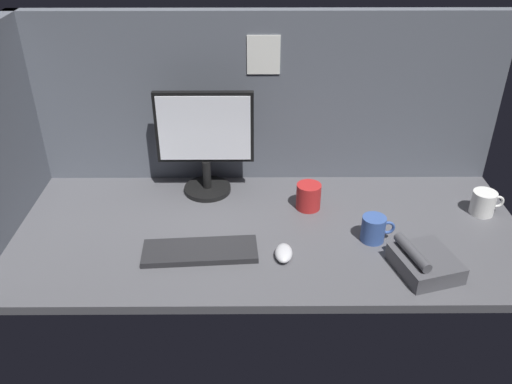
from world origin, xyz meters
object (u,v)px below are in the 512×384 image
(keyboard, at_px, (200,251))
(mug_ceramic_blue, at_px, (374,229))
(mug_ceramic_white, at_px, (484,203))
(monitor, at_px, (205,140))
(desk_phone, at_px, (424,262))
(mouse, at_px, (284,253))
(mug_red_plastic, at_px, (308,196))

(keyboard, relative_size, mug_ceramic_blue, 3.29)
(mug_ceramic_white, bearing_deg, monitor, 170.41)
(mug_ceramic_blue, distance_m, desk_phone, 0.21)
(monitor, height_order, mug_ceramic_white, monitor)
(keyboard, height_order, mug_ceramic_white, mug_ceramic_white)
(desk_phone, bearing_deg, mouse, 170.81)
(mouse, distance_m, mug_red_plastic, 0.32)
(monitor, distance_m, mug_red_plastic, 0.43)
(keyboard, height_order, mug_ceramic_blue, mug_ceramic_blue)
(mug_ceramic_blue, height_order, desk_phone, mug_ceramic_blue)
(monitor, distance_m, desk_phone, 0.88)
(mug_ceramic_white, relative_size, desk_phone, 0.51)
(mug_ceramic_white, bearing_deg, desk_phone, -132.96)
(mouse, relative_size, mug_red_plastic, 0.99)
(monitor, relative_size, keyboard, 1.08)
(keyboard, xyz_separation_m, mug_red_plastic, (0.37, 0.28, 0.04))
(mug_ceramic_white, bearing_deg, keyboard, -166.78)
(mug_red_plastic, xyz_separation_m, desk_phone, (0.32, -0.37, -0.02))
(monitor, bearing_deg, mug_ceramic_white, -9.59)
(keyboard, bearing_deg, mug_ceramic_blue, 3.40)
(mug_ceramic_blue, relative_size, desk_phone, 0.49)
(keyboard, height_order, mouse, mouse)
(keyboard, relative_size, desk_phone, 1.61)
(keyboard, height_order, mug_red_plastic, mug_red_plastic)
(monitor, bearing_deg, mug_red_plastic, -18.88)
(mug_ceramic_white, xyz_separation_m, desk_phone, (-0.30, -0.33, -0.01))
(mug_ceramic_blue, bearing_deg, desk_phone, -52.65)
(mug_ceramic_white, height_order, desk_phone, same)
(monitor, bearing_deg, mug_ceramic_blue, -29.86)
(desk_phone, bearing_deg, monitor, 144.83)
(mug_ceramic_blue, bearing_deg, mug_ceramic_white, 20.75)
(keyboard, distance_m, mug_ceramic_blue, 0.58)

